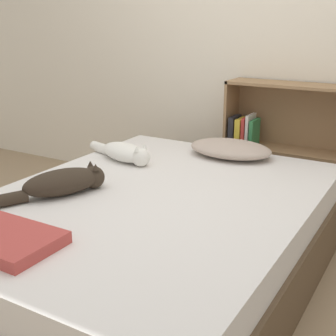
{
  "coord_description": "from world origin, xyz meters",
  "views": [
    {
      "loc": [
        1.18,
        -1.86,
        1.36
      ],
      "look_at": [
        0.0,
        0.16,
        0.6
      ],
      "focal_mm": 50.0,
      "sensor_mm": 36.0,
      "label": 1
    }
  ],
  "objects_px": {
    "cat_light": "(125,153)",
    "cat_dark": "(64,182)",
    "pillow": "(230,149)",
    "bookshelf": "(287,147)",
    "bed": "(153,240)"
  },
  "relations": [
    {
      "from": "cat_light",
      "to": "cat_dark",
      "type": "height_order",
      "value": "cat_dark"
    },
    {
      "from": "pillow",
      "to": "cat_dark",
      "type": "height_order",
      "value": "cat_dark"
    },
    {
      "from": "pillow",
      "to": "cat_light",
      "type": "xyz_separation_m",
      "value": [
        -0.53,
        -0.42,
        0.0
      ]
    },
    {
      "from": "cat_light",
      "to": "bookshelf",
      "type": "distance_m",
      "value": 1.19
    },
    {
      "from": "pillow",
      "to": "cat_dark",
      "type": "xyz_separation_m",
      "value": [
        -0.46,
        -1.05,
        0.01
      ]
    },
    {
      "from": "cat_dark",
      "to": "cat_light",
      "type": "bearing_deg",
      "value": 32.14
    },
    {
      "from": "cat_light",
      "to": "pillow",
      "type": "bearing_deg",
      "value": 54.78
    },
    {
      "from": "bookshelf",
      "to": "pillow",
      "type": "bearing_deg",
      "value": -114.71
    },
    {
      "from": "cat_dark",
      "to": "pillow",
      "type": "bearing_deg",
      "value": 2.41
    },
    {
      "from": "bed",
      "to": "bookshelf",
      "type": "relative_size",
      "value": 2.25
    },
    {
      "from": "cat_dark",
      "to": "bed",
      "type": "bearing_deg",
      "value": -35.53
    },
    {
      "from": "cat_light",
      "to": "bookshelf",
      "type": "height_order",
      "value": "bookshelf"
    },
    {
      "from": "bed",
      "to": "cat_light",
      "type": "height_order",
      "value": "cat_light"
    },
    {
      "from": "cat_light",
      "to": "cat_dark",
      "type": "distance_m",
      "value": 0.63
    },
    {
      "from": "bed",
      "to": "bookshelf",
      "type": "distance_m",
      "value": 1.39
    }
  ]
}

